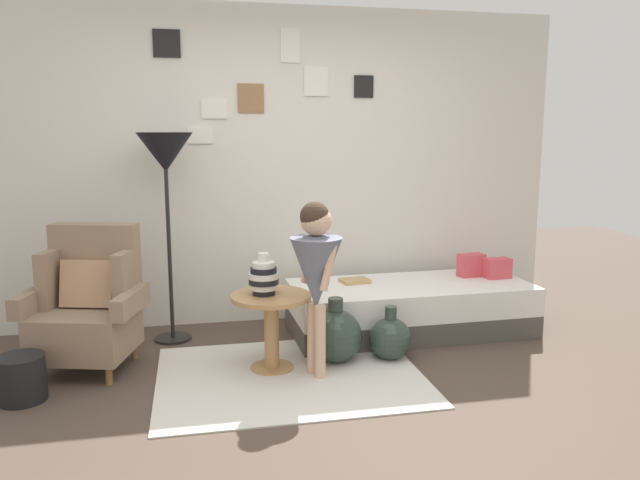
# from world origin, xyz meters

# --- Properties ---
(ground_plane) EXTENTS (12.00, 12.00, 0.00)m
(ground_plane) POSITION_xyz_m (0.00, 0.00, 0.00)
(ground_plane) COLOR #4C3D33
(gallery_wall) EXTENTS (4.80, 0.12, 2.60)m
(gallery_wall) POSITION_xyz_m (-0.00, 1.95, 1.30)
(gallery_wall) COLOR silver
(gallery_wall) RESTS_ON ground
(rug) EXTENTS (1.73, 1.36, 0.01)m
(rug) POSITION_xyz_m (-0.12, 0.62, 0.01)
(rug) COLOR silver
(rug) RESTS_ON ground
(armchair) EXTENTS (0.86, 0.73, 0.97)m
(armchair) POSITION_xyz_m (-1.43, 1.08, 0.44)
(armchair) COLOR olive
(armchair) RESTS_ON ground
(daybed) EXTENTS (1.92, 0.84, 0.40)m
(daybed) POSITION_xyz_m (0.97, 1.33, 0.20)
(daybed) COLOR #4C4742
(daybed) RESTS_ON ground
(pillow_head) EXTENTS (0.21, 0.13, 0.16)m
(pillow_head) POSITION_xyz_m (1.74, 1.37, 0.48)
(pillow_head) COLOR #D64C56
(pillow_head) RESTS_ON daybed
(pillow_mid) EXTENTS (0.23, 0.15, 0.19)m
(pillow_mid) POSITION_xyz_m (1.55, 1.47, 0.49)
(pillow_mid) COLOR #D64C56
(pillow_mid) RESTS_ON daybed
(side_table) EXTENTS (0.54, 0.54, 0.52)m
(side_table) POSITION_xyz_m (-0.22, 0.77, 0.37)
(side_table) COLOR tan
(side_table) RESTS_ON ground
(vase_striped) EXTENTS (0.20, 0.20, 0.28)m
(vase_striped) POSITION_xyz_m (-0.27, 0.78, 0.64)
(vase_striped) COLOR black
(vase_striped) RESTS_ON side_table
(floor_lamp) EXTENTS (0.41, 0.41, 1.59)m
(floor_lamp) POSITION_xyz_m (-0.90, 1.53, 1.39)
(floor_lamp) COLOR black
(floor_lamp) RESTS_ON ground
(person_child) EXTENTS (0.34, 0.34, 1.16)m
(person_child) POSITION_xyz_m (0.05, 0.59, 0.75)
(person_child) COLOR #D8AD8E
(person_child) RESTS_ON ground
(book_on_daybed) EXTENTS (0.24, 0.20, 0.03)m
(book_on_daybed) POSITION_xyz_m (0.54, 1.46, 0.42)
(book_on_daybed) COLOR tan
(book_on_daybed) RESTS_ON daybed
(demijohn_near) EXTENTS (0.38, 0.38, 0.46)m
(demijohn_near) POSITION_xyz_m (0.23, 0.82, 0.19)
(demijohn_near) COLOR #2D3D33
(demijohn_near) RESTS_ON ground
(demijohn_far) EXTENTS (0.30, 0.30, 0.39)m
(demijohn_far) POSITION_xyz_m (0.63, 0.79, 0.15)
(demijohn_far) COLOR #2D3D33
(demijohn_far) RESTS_ON ground
(magazine_basket) EXTENTS (0.28, 0.28, 0.28)m
(magazine_basket) POSITION_xyz_m (-1.75, 0.58, 0.14)
(magazine_basket) COLOR black
(magazine_basket) RESTS_ON ground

